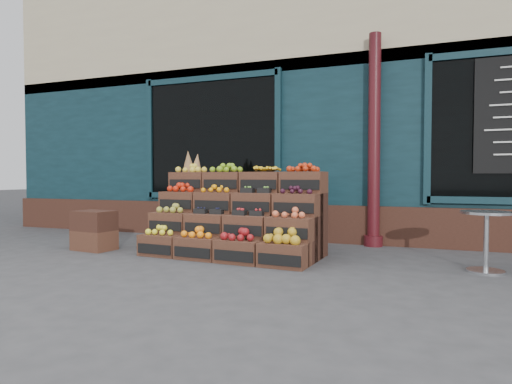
% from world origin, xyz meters
% --- Properties ---
extents(ground, '(60.00, 60.00, 0.00)m').
position_xyz_m(ground, '(0.00, 0.00, 0.00)').
color(ground, '#3A3A3C').
rests_on(ground, ground).
extents(shop_facade, '(12.00, 6.24, 4.80)m').
position_xyz_m(shop_facade, '(0.00, 5.11, 2.40)').
color(shop_facade, '#0D272E').
rests_on(shop_facade, ground).
extents(crate_display, '(2.38, 1.28, 1.44)m').
position_xyz_m(crate_display, '(-0.48, 0.68, 0.45)').
color(crate_display, '#48291C').
rests_on(crate_display, ground).
extents(spare_crates, '(0.61, 0.46, 0.57)m').
position_xyz_m(spare_crates, '(-2.53, 0.28, 0.28)').
color(spare_crates, '#48291C').
rests_on(spare_crates, ground).
extents(bistro_table, '(0.54, 0.54, 0.67)m').
position_xyz_m(bistro_table, '(2.53, 0.63, 0.42)').
color(bistro_table, '#B5B8BD').
rests_on(bistro_table, ground).
extents(shopkeeper, '(0.73, 0.57, 1.77)m').
position_xyz_m(shopkeeper, '(-1.35, 2.97, 0.89)').
color(shopkeeper, '#134523').
rests_on(shopkeeper, ground).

